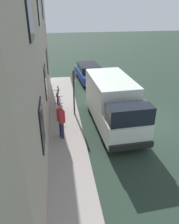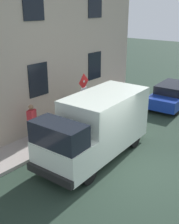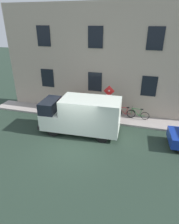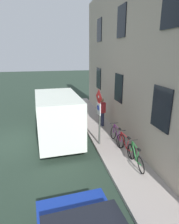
% 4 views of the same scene
% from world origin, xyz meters
% --- Properties ---
extents(ground_plane, '(80.00, 80.00, 0.00)m').
position_xyz_m(ground_plane, '(0.00, 0.00, 0.00)').
color(ground_plane, '#24352A').
extents(sidewalk_slab, '(1.70, 16.93, 0.14)m').
position_xyz_m(sidewalk_slab, '(4.25, 0.00, 0.07)').
color(sidewalk_slab, '#A29892').
rests_on(sidewalk_slab, ground_plane).
extents(building_facade, '(0.75, 14.93, 8.22)m').
position_xyz_m(building_facade, '(5.45, 0.00, 4.11)').
color(building_facade, '#B0A08D').
rests_on(building_facade, ground_plane).
extents(sign_post_stacked, '(0.17, 0.56, 2.64)m').
position_xyz_m(sign_post_stacked, '(3.61, -1.41, 1.91)').
color(sign_post_stacked, '#474C47').
rests_on(sign_post_stacked, sidewalk_slab).
extents(delivery_van, '(2.26, 5.42, 2.50)m').
position_xyz_m(delivery_van, '(1.71, 0.02, 1.33)').
color(delivery_van, white).
rests_on(delivery_van, ground_plane).
extents(parked_hatchback, '(2.05, 4.12, 1.38)m').
position_xyz_m(parked_hatchback, '(1.86, -7.63, 0.73)').
color(parked_hatchback, navy).
rests_on(parked_hatchback, ground_plane).
extents(bicycle_green, '(0.46, 1.71, 0.89)m').
position_xyz_m(bicycle_green, '(4.55, -3.55, 0.51)').
color(bicycle_green, black).
rests_on(bicycle_green, sidewalk_slab).
extents(bicycle_red, '(0.46, 1.71, 0.89)m').
position_xyz_m(bicycle_red, '(4.55, -2.52, 0.51)').
color(bicycle_red, black).
rests_on(bicycle_red, sidewalk_slab).
extents(bicycle_purple, '(0.46, 1.71, 0.89)m').
position_xyz_m(bicycle_purple, '(4.55, -1.48, 0.51)').
color(bicycle_purple, black).
rests_on(bicycle_purple, sidewalk_slab).
extents(pedestrian, '(0.39, 0.47, 1.72)m').
position_xyz_m(pedestrian, '(4.48, 1.01, 1.07)').
color(pedestrian, '#262B47').
rests_on(pedestrian, sidewalk_slab).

